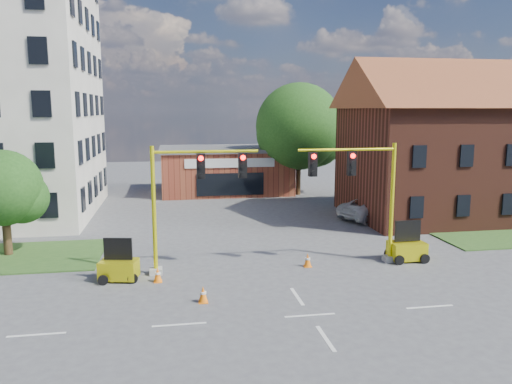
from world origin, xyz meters
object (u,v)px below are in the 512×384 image
Objects in this scene: trailer_east at (407,249)px; pickup_white at (375,208)px; signal_mast_west at (189,193)px; signal_mast_east at (362,189)px; trailer_west at (119,268)px.

trailer_east is 0.36× the size of pickup_white.
signal_mast_east is (8.71, 0.00, 0.00)m from signal_mast_west.
trailer_east is at bearing 141.68° from pickup_white.
signal_mast_west is 1.00× the size of signal_mast_east.
trailer_east is 10.19m from pickup_white.
trailer_east reaches higher than trailer_west.
pickup_white is (13.73, 9.92, -3.12)m from signal_mast_west.
signal_mast_west is at bearing 179.49° from trailer_east.
signal_mast_east is 11.55m from pickup_white.
trailer_west is at bearing -178.34° from trailer_east.
pickup_white is at bearing 75.70° from trailer_east.
trailer_east reaches higher than pickup_white.
signal_mast_east is 12.49m from trailer_west.
trailer_east is (11.32, 0.02, -3.28)m from signal_mast_west.
trailer_east is at bearing 0.54° from signal_mast_east.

